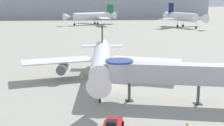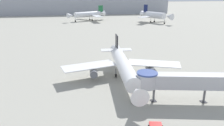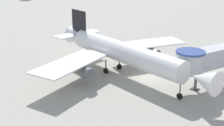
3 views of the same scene
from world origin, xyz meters
TOP-DOWN VIEW (x-y plane):
  - ground_plane at (0.00, 0.00)m, footprint 800.00×800.00m
  - main_airplane at (-2.21, 3.62)m, footprint 30.82×32.14m
  - jet_bridge at (7.00, -9.30)m, footprint 21.11×7.34m
  - traffic_cone_starboard_wing at (9.69, 3.92)m, footprint 0.43×0.43m

SIDE VIEW (x-z plane):
  - ground_plane at x=0.00m, z-range 0.00..0.00m
  - traffic_cone_starboard_wing at x=9.69m, z-range -0.02..0.70m
  - main_airplane at x=-2.21m, z-range -0.69..8.45m
  - jet_bridge at x=7.00m, z-range 1.41..7.61m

